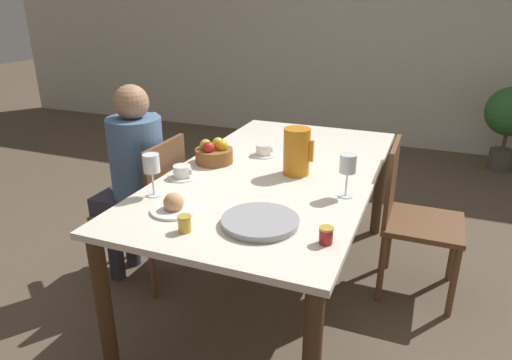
{
  "coord_description": "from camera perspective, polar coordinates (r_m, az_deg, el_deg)",
  "views": [
    {
      "loc": [
        0.75,
        -2.17,
        1.6
      ],
      "look_at": [
        0.0,
        -0.29,
        0.79
      ],
      "focal_mm": 32.0,
      "sensor_mm": 36.0,
      "label": 1
    }
  ],
  "objects": [
    {
      "name": "bread_plate",
      "position": [
        2.0,
        -10.24,
        -3.18
      ],
      "size": [
        0.2,
        0.2,
        0.09
      ],
      "color": "white",
      "rests_on": "dining_table"
    },
    {
      "name": "teacup_across",
      "position": [
        2.68,
        0.95,
        3.68
      ],
      "size": [
        0.15,
        0.15,
        0.07
      ],
      "color": "white",
      "rests_on": "dining_table"
    },
    {
      "name": "jam_jar_amber",
      "position": [
        1.82,
        -8.92,
        -5.31
      ],
      "size": [
        0.06,
        0.06,
        0.07
      ],
      "color": "gold",
      "rests_on": "dining_table"
    },
    {
      "name": "chair_opposite",
      "position": [
        2.69,
        18.85,
        -4.19
      ],
      "size": [
        0.42,
        0.42,
        0.88
      ],
      "rotation": [
        0.0,
        0.0,
        -1.57
      ],
      "color": "brown",
      "rests_on": "ground_plane"
    },
    {
      "name": "potted_plant",
      "position": [
        5.07,
        29.15,
        6.95
      ],
      "size": [
        0.47,
        0.47,
        0.82
      ],
      "color": "#4C4742",
      "rests_on": "ground_plane"
    },
    {
      "name": "jam_jar_red",
      "position": [
        1.74,
        8.75,
        -6.75
      ],
      "size": [
        0.06,
        0.06,
        0.07
      ],
      "color": "#A81E1E",
      "rests_on": "dining_table"
    },
    {
      "name": "wall_back",
      "position": [
        5.43,
        14.42,
        17.95
      ],
      "size": [
        10.0,
        0.06,
        2.6
      ],
      "color": "beige",
      "rests_on": "ground_plane"
    },
    {
      "name": "dining_table",
      "position": [
        2.48,
        2.47,
        -0.57
      ],
      "size": [
        1.04,
        1.94,
        0.74
      ],
      "color": "silver",
      "rests_on": "ground_plane"
    },
    {
      "name": "teacup_near_person",
      "position": [
        2.37,
        -9.22,
        0.92
      ],
      "size": [
        0.15,
        0.15,
        0.07
      ],
      "color": "white",
      "rests_on": "dining_table"
    },
    {
      "name": "wine_glass_water",
      "position": [
        2.11,
        11.41,
        1.79
      ],
      "size": [
        0.08,
        0.08,
        0.2
      ],
      "color": "white",
      "rests_on": "dining_table"
    },
    {
      "name": "fruit_bowl",
      "position": [
        2.56,
        -5.27,
        3.37
      ],
      "size": [
        0.21,
        0.21,
        0.13
      ],
      "color": "brown",
      "rests_on": "dining_table"
    },
    {
      "name": "serving_tray",
      "position": [
        1.86,
        0.54,
        -5.22
      ],
      "size": [
        0.32,
        0.32,
        0.03
      ],
      "color": "#9E9EA3",
      "rests_on": "dining_table"
    },
    {
      "name": "person_seated",
      "position": [
        2.68,
        -15.08,
        1.33
      ],
      "size": [
        0.39,
        0.41,
        1.18
      ],
      "rotation": [
        0.0,
        0.0,
        1.57
      ],
      "color": "#33333D",
      "rests_on": "ground_plane"
    },
    {
      "name": "ground_plane",
      "position": [
        2.8,
        2.25,
        -13.08
      ],
      "size": [
        20.0,
        20.0,
        0.0
      ],
      "primitive_type": "plane",
      "color": "brown"
    },
    {
      "name": "red_pitcher",
      "position": [
        2.37,
        5.11,
        3.59
      ],
      "size": [
        0.16,
        0.14,
        0.25
      ],
      "color": "orange",
      "rests_on": "dining_table"
    },
    {
      "name": "wine_glass_juice",
      "position": [
        2.14,
        -12.93,
        1.76
      ],
      "size": [
        0.08,
        0.08,
        0.2
      ],
      "color": "white",
      "rests_on": "dining_table"
    },
    {
      "name": "chair_person_side",
      "position": [
        2.72,
        -13.12,
        -3.3
      ],
      "size": [
        0.42,
        0.42,
        0.88
      ],
      "rotation": [
        0.0,
        0.0,
        1.57
      ],
      "color": "brown",
      "rests_on": "ground_plane"
    }
  ]
}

